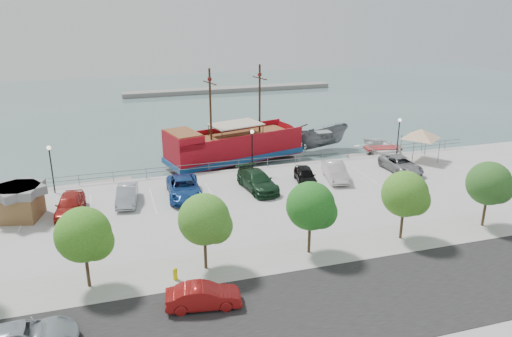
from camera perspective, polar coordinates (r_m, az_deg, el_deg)
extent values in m
plane|color=#47645F|center=(43.16, 2.06, -4.47)|extent=(160.00, 160.00, 0.00)
cube|color=black|center=(29.83, 12.49, -14.36)|extent=(100.00, 8.00, 0.04)
cube|color=gray|center=(34.38, 7.60, -9.24)|extent=(100.00, 4.00, 0.05)
cylinder|color=slate|center=(49.43, -0.87, 1.06)|extent=(50.00, 0.06, 0.06)
cylinder|color=slate|center=(49.55, -0.87, 0.62)|extent=(50.00, 0.06, 0.06)
cube|color=gray|center=(96.67, -3.05, 9.00)|extent=(40.00, 3.00, 0.80)
cube|color=maroon|center=(54.08, -2.47, 2.41)|extent=(15.35, 8.14, 2.38)
cube|color=navy|center=(54.31, -2.46, 1.62)|extent=(15.69, 8.48, 0.55)
cone|color=maroon|center=(58.29, 4.46, 3.60)|extent=(3.95, 5.00, 4.40)
cube|color=maroon|center=(51.05, -8.35, 3.35)|extent=(3.82, 5.13, 1.28)
cube|color=brown|center=(50.87, -8.39, 4.09)|extent=(3.55, 4.73, 0.11)
cube|color=brown|center=(53.96, -2.07, 3.74)|extent=(12.55, 6.92, 0.14)
cube|color=maroon|center=(55.54, -3.61, 4.45)|extent=(14.24, 3.89, 0.64)
cube|color=maroon|center=(51.83, -1.30, 3.42)|extent=(14.24, 3.89, 0.64)
cylinder|color=#382111|center=(54.49, 0.42, 7.91)|extent=(0.27, 0.27, 7.52)
cylinder|color=#382111|center=(51.62, -5.23, 7.21)|extent=(0.27, 0.27, 7.52)
cylinder|color=#382111|center=(54.09, 0.43, 10.30)|extent=(0.82, 2.69, 0.13)
cylinder|color=#382111|center=(51.21, -5.31, 9.72)|extent=(0.82, 2.69, 0.13)
cube|color=beige|center=(53.49, -2.34, 5.07)|extent=(6.02, 4.71, 0.11)
cylinder|color=#382111|center=(58.38, 5.00, 4.72)|extent=(2.25, 0.72, 0.54)
imported|color=slate|center=(59.31, 7.68, 3.31)|extent=(7.01, 3.55, 2.59)
imported|color=white|center=(57.91, 14.25, 1.95)|extent=(6.41, 8.17, 1.54)
cube|color=gray|center=(49.58, -17.99, -1.99)|extent=(7.30, 2.78, 0.41)
cube|color=#69615A|center=(53.65, 6.35, 0.41)|extent=(6.28, 1.81, 0.36)
cube|color=gray|center=(57.44, 14.18, 1.24)|extent=(7.74, 3.38, 0.43)
cube|color=brown|center=(42.41, -25.37, -3.86)|extent=(3.43, 3.43, 2.07)
cube|color=slate|center=(41.97, -25.62, -2.26)|extent=(3.89, 3.89, 0.66)
cylinder|color=slate|center=(55.36, 16.22, 2.53)|extent=(0.09, 0.09, 2.39)
cylinder|color=slate|center=(56.61, 18.82, 2.63)|extent=(0.09, 0.09, 2.39)
cylinder|color=slate|center=(52.93, 17.50, 1.66)|extent=(0.09, 0.09, 2.39)
cylinder|color=slate|center=(54.25, 20.17, 1.78)|extent=(0.09, 0.09, 2.39)
pyramid|color=silver|center=(54.23, 18.41, 4.30)|extent=(5.14, 5.14, 0.98)
imported|color=maroon|center=(28.33, -6.03, -14.32)|extent=(4.31, 2.02, 1.36)
cylinder|color=#CFCA02|center=(31.08, -9.21, -11.95)|extent=(0.26, 0.26, 0.66)
sphere|color=#CFCA02|center=(30.91, -9.25, -11.39)|extent=(0.29, 0.29, 0.29)
cylinder|color=black|center=(46.35, -22.28, -0.28)|extent=(0.12, 0.12, 4.00)
sphere|color=#FFF2CC|center=(45.75, -22.61, 2.20)|extent=(0.36, 0.36, 0.36)
cylinder|color=black|center=(47.92, -0.44, 1.79)|extent=(0.12, 0.12, 4.00)
sphere|color=#FFF2CC|center=(47.34, -0.45, 4.22)|extent=(0.36, 0.36, 0.36)
cylinder|color=black|center=(54.51, 15.91, 3.19)|extent=(0.12, 0.12, 4.00)
sphere|color=#FFF2CC|center=(54.01, 16.11, 5.33)|extent=(0.36, 0.36, 0.36)
cylinder|color=#473321|center=(31.30, -18.69, -10.94)|extent=(0.20, 0.20, 2.20)
sphere|color=#366F1B|center=(30.25, -19.15, -7.15)|extent=(3.20, 3.20, 3.20)
sphere|color=#366F1B|center=(30.13, -17.93, -7.97)|extent=(2.20, 2.20, 2.20)
cylinder|color=#473321|center=(31.66, -5.81, -9.57)|extent=(0.20, 0.20, 2.20)
sphere|color=#396F1F|center=(30.63, -5.95, -5.79)|extent=(3.20, 3.20, 3.20)
sphere|color=#396F1F|center=(30.64, -4.71, -6.57)|extent=(2.20, 2.20, 2.20)
cylinder|color=#473321|center=(33.51, 6.11, -7.88)|extent=(0.20, 0.20, 2.20)
sphere|color=#1D5819|center=(32.54, 6.25, -4.26)|extent=(3.20, 3.20, 3.20)
sphere|color=#1D5819|center=(32.67, 7.40, -4.97)|extent=(2.20, 2.20, 2.20)
cylinder|color=#473321|center=(36.63, 16.30, -6.15)|extent=(0.20, 0.20, 2.20)
sphere|color=#3B6F1E|center=(35.74, 16.64, -2.80)|extent=(3.20, 3.20, 3.20)
sphere|color=#3B6F1E|center=(35.98, 17.64, -3.44)|extent=(2.20, 2.20, 2.20)
cylinder|color=#473321|center=(40.72, 24.62, -4.58)|extent=(0.20, 0.20, 2.20)
sphere|color=#28521E|center=(39.92, 25.07, -1.54)|extent=(3.20, 3.20, 3.20)
sphere|color=#28521E|center=(40.24, 25.91, -2.12)|extent=(2.20, 2.20, 2.20)
imported|color=maroon|center=(41.67, -20.49, -3.89)|extent=(2.45, 5.05, 1.66)
imported|color=#999DA8|center=(42.55, -14.53, -2.93)|extent=(2.16, 4.61, 1.46)
imported|color=navy|center=(42.85, -8.23, -2.22)|extent=(3.05, 6.00, 1.62)
imported|color=#15331D|center=(44.04, 0.16, -1.42)|extent=(2.95, 5.86, 1.63)
imported|color=black|center=(45.88, 5.66, -0.79)|extent=(2.49, 4.46, 1.43)
imported|color=beige|center=(47.09, 9.05, -0.32)|extent=(2.61, 5.04, 1.58)
imported|color=gray|center=(50.60, 16.24, 0.45)|extent=(2.43, 5.26, 1.46)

